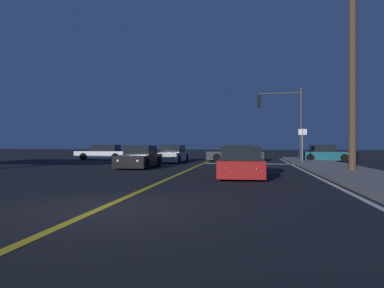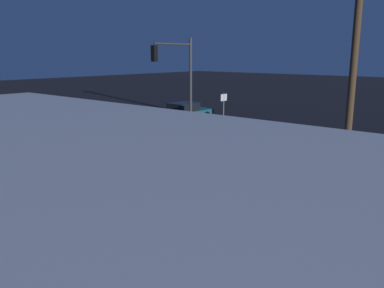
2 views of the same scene
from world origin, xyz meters
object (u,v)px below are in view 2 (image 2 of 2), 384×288
Objects in this scene: car_lead_oncoming_charcoal at (110,127)px; utility_pole_right at (356,41)px; car_following_oncoming_silver at (63,149)px; car_mid_block_teal at (185,113)px; traffic_signal_near_right at (178,70)px; car_parked_curb_black at (161,182)px; street_sign_corner at (224,107)px; car_distant_tail_red at (381,171)px.

car_lead_oncoming_charcoal is 0.45× the size of utility_pole_right.
car_mid_block_teal is (12.03, 3.25, -0.00)m from car_following_oncoming_silver.
car_parked_curb_black is at bearing 39.42° from traffic_signal_near_right.
street_sign_corner reaches higher than car_parked_curb_black.
car_following_oncoming_silver is at bearing -72.60° from car_mid_block_teal.
utility_pole_right is 4.18× the size of street_sign_corner.
car_parked_curb_black is at bearing -49.37° from car_mid_block_teal.
car_parked_curb_black is 12.36m from traffic_signal_near_right.
traffic_signal_near_right is 10.01m from utility_pole_right.
car_mid_block_teal is (12.59, 9.96, -0.00)m from car_parked_curb_black.
car_mid_block_teal is at bearing 64.35° from street_sign_corner.
traffic_signal_near_right is at bearing 107.52° from street_sign_corner.
car_following_oncoming_silver is at bearing 141.34° from utility_pole_right.
car_mid_block_teal is 12.96m from utility_pole_right.
traffic_signal_near_right is 3.61m from street_sign_corner.
car_mid_block_teal is at bearing -144.77° from traffic_signal_near_right.
car_distant_tail_red is at bearing 139.92° from car_parked_curb_black.
utility_pole_right reaches higher than car_following_oncoming_silver.
car_following_oncoming_silver is at bearing -94.87° from car_parked_curb_black.
car_distant_tail_red is 8.00m from car_parked_curb_black.
utility_pole_right reaches higher than car_parked_curb_black.
utility_pole_right is (-1.09, -12.00, 4.78)m from car_mid_block_teal.
utility_pole_right reaches higher than car_mid_block_teal.
car_mid_block_teal is 0.75× the size of traffic_signal_near_right.
car_following_oncoming_silver and car_distant_tail_red have the same top height.
car_mid_block_teal is 0.41× the size of utility_pole_right.
traffic_signal_near_right is 2.28× the size of street_sign_corner.
car_distant_tail_red and car_parked_curb_black have the same top height.
utility_pole_right is at bearing 143.14° from car_following_oncoming_silver.
car_following_oncoming_silver and car_parked_curb_black have the same top height.
car_distant_tail_red is 0.78× the size of traffic_signal_near_right.
car_parked_curb_black is (-0.57, -6.71, -0.00)m from car_following_oncoming_silver.
car_distant_tail_red is 0.43× the size of utility_pole_right.
traffic_signal_near_right is 0.55× the size of utility_pole_right.
street_sign_corner is (-1.40, 6.82, -3.69)m from utility_pole_right.
car_following_oncoming_silver is 0.99× the size of car_lead_oncoming_charcoal.
car_following_oncoming_silver is 13.10m from car_distant_tail_red.
street_sign_corner is at bearing 67.16° from car_distant_tail_red.
utility_pole_right is (6.10, -11.54, 4.78)m from car_lead_oncoming_charcoal.
utility_pole_right is at bearing -78.40° from street_sign_corner.
car_parked_curb_black is at bearing 86.98° from car_following_oncoming_silver.
car_lead_oncoming_charcoal is 5.33m from traffic_signal_near_right.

